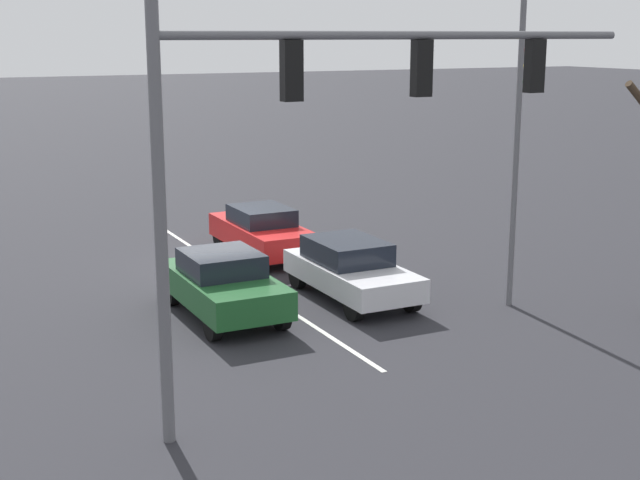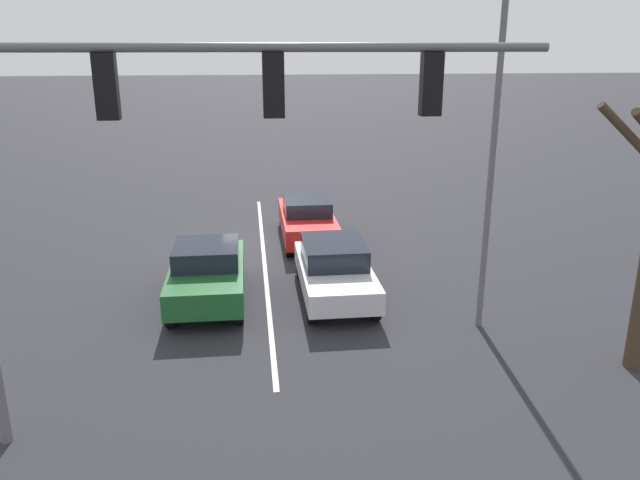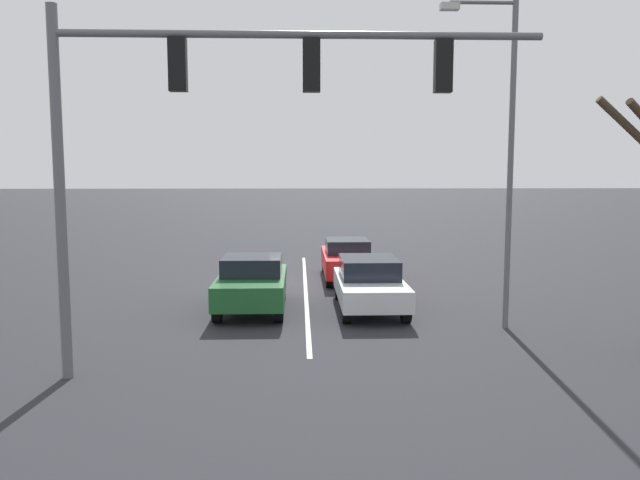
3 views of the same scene
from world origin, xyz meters
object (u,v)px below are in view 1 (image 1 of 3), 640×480
object	(u,v)px
car_red_leftlane_second	(262,231)
traffic_signal_gantry	(325,119)
street_lamp_left_shoulder	(511,113)
car_silver_leftlane_front	(350,269)
car_darkgreen_midlane_front	(223,284)

from	to	relation	value
car_red_leftlane_second	traffic_signal_gantry	bearing A→B (deg)	72.69
car_red_leftlane_second	street_lamp_left_shoulder	distance (m)	8.78
car_red_leftlane_second	street_lamp_left_shoulder	bearing A→B (deg)	114.00
car_silver_leftlane_front	street_lamp_left_shoulder	xyz separation A→B (m)	(-2.97, 2.19, 3.85)
traffic_signal_gantry	car_darkgreen_midlane_front	bearing A→B (deg)	-92.55
car_darkgreen_midlane_front	street_lamp_left_shoulder	size ratio (longest dim) A/B	0.51
car_silver_leftlane_front	car_red_leftlane_second	xyz separation A→B (m)	(0.24, -5.01, -0.02)
car_red_leftlane_second	car_silver_leftlane_front	bearing A→B (deg)	92.75
car_darkgreen_midlane_front	car_silver_leftlane_front	xyz separation A→B (m)	(-3.30, 0.04, -0.03)
car_darkgreen_midlane_front	traffic_signal_gantry	distance (m)	7.10
car_darkgreen_midlane_front	street_lamp_left_shoulder	world-z (taller)	street_lamp_left_shoulder
street_lamp_left_shoulder	car_silver_leftlane_front	bearing A→B (deg)	-36.48
car_red_leftlane_second	street_lamp_left_shoulder	size ratio (longest dim) A/B	0.55
traffic_signal_gantry	street_lamp_left_shoulder	xyz separation A→B (m)	(-6.52, -3.44, -0.43)
car_red_leftlane_second	street_lamp_left_shoulder	xyz separation A→B (m)	(-3.21, 7.20, 3.87)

